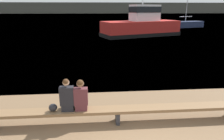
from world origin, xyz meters
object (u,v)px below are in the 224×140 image
(bench_main, at_px, (118,111))
(tugboat_red, at_px, (141,26))
(moored_sailboat, at_px, (186,24))
(person_right, at_px, (81,97))
(shopping_bag, at_px, (53,108))
(person_left, at_px, (67,97))

(bench_main, distance_m, tugboat_red, 21.90)
(bench_main, distance_m, moored_sailboat, 37.02)
(bench_main, relative_size, moored_sailboat, 0.92)
(person_right, bearing_deg, tugboat_red, 72.61)
(person_right, bearing_deg, moored_sailboat, 61.02)
(shopping_bag, height_order, tugboat_red, tugboat_red)
(person_right, xyz_separation_m, shopping_bag, (-0.86, -0.01, -0.33))
(bench_main, relative_size, shopping_bag, 32.12)
(person_left, xyz_separation_m, moored_sailboat, (18.61, 32.85, -0.35))
(person_left, relative_size, shopping_bag, 4.05)
(tugboat_red, bearing_deg, person_left, 141.94)
(shopping_bag, distance_m, moored_sailboat, 37.99)
(person_right, relative_size, moored_sailboat, 0.11)
(moored_sailboat, bearing_deg, bench_main, 134.45)
(bench_main, bearing_deg, moored_sailboat, 62.56)
(person_right, bearing_deg, person_left, 179.97)
(moored_sailboat, bearing_deg, person_left, 132.36)
(shopping_bag, bearing_deg, bench_main, 0.38)
(bench_main, bearing_deg, person_left, 179.94)
(shopping_bag, bearing_deg, moored_sailboat, 59.89)
(person_left, xyz_separation_m, person_right, (0.42, -0.00, -0.00))
(bench_main, height_order, tugboat_red, tugboat_red)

